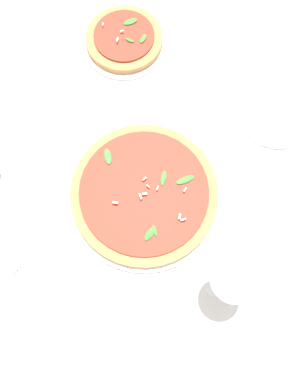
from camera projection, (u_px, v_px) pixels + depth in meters
name	position (u px, v px, depth m)	size (l,w,h in m)	color
ground_plane	(163.00, 194.00, 0.88)	(6.00, 6.00, 0.00)	silver
pizza_arugula_main	(144.00, 194.00, 0.87)	(0.36, 0.36, 0.05)	white
pizza_personal_side	(124.00, 40.00, 0.98)	(0.22, 0.22, 0.05)	white
wine_glass	(229.00, 280.00, 0.72)	(0.09, 0.09, 0.15)	white
napkin	(41.00, 290.00, 0.82)	(0.15, 0.11, 0.01)	white
fork	(38.00, 288.00, 0.82)	(0.19, 0.07, 0.00)	silver
side_plate_white	(276.00, 110.00, 0.93)	(0.20, 0.20, 0.02)	white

